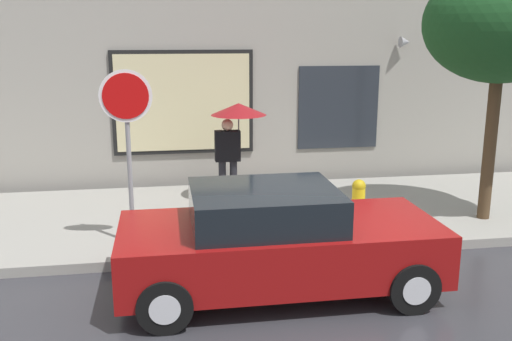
{
  "coord_description": "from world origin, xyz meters",
  "views": [
    {
      "loc": [
        -1.72,
        -6.73,
        3.29
      ],
      "look_at": [
        -0.33,
        1.8,
        1.2
      ],
      "focal_mm": 40.0,
      "sensor_mm": 36.0,
      "label": 1
    }
  ],
  "objects_px": {
    "fire_hydrant": "(358,202)",
    "street_tree": "(511,28)",
    "stop_sign": "(127,123)",
    "parked_car": "(277,242)",
    "pedestrian_with_umbrella": "(235,123)"
  },
  "relations": [
    {
      "from": "pedestrian_with_umbrella",
      "to": "stop_sign",
      "type": "height_order",
      "value": "stop_sign"
    },
    {
      "from": "fire_hydrant",
      "to": "street_tree",
      "type": "xyz_separation_m",
      "value": [
        2.37,
        -0.16,
        2.84
      ]
    },
    {
      "from": "stop_sign",
      "to": "parked_car",
      "type": "bearing_deg",
      "value": -41.32
    },
    {
      "from": "street_tree",
      "to": "stop_sign",
      "type": "bearing_deg",
      "value": -177.56
    },
    {
      "from": "fire_hydrant",
      "to": "stop_sign",
      "type": "distance_m",
      "value": 4.03
    },
    {
      "from": "fire_hydrant",
      "to": "stop_sign",
      "type": "relative_size",
      "value": 0.29
    },
    {
      "from": "fire_hydrant",
      "to": "stop_sign",
      "type": "height_order",
      "value": "stop_sign"
    },
    {
      "from": "parked_car",
      "to": "street_tree",
      "type": "relative_size",
      "value": 0.95
    },
    {
      "from": "pedestrian_with_umbrella",
      "to": "street_tree",
      "type": "relative_size",
      "value": 0.44
    },
    {
      "from": "fire_hydrant",
      "to": "parked_car",
      "type": "bearing_deg",
      "value": -131.1
    },
    {
      "from": "parked_car",
      "to": "pedestrian_with_umbrella",
      "type": "distance_m",
      "value": 3.77
    },
    {
      "from": "parked_car",
      "to": "fire_hydrant",
      "type": "distance_m",
      "value": 2.77
    },
    {
      "from": "fire_hydrant",
      "to": "pedestrian_with_umbrella",
      "type": "relative_size",
      "value": 0.4
    },
    {
      "from": "fire_hydrant",
      "to": "street_tree",
      "type": "relative_size",
      "value": 0.18
    },
    {
      "from": "parked_car",
      "to": "street_tree",
      "type": "bearing_deg",
      "value": 24.68
    }
  ]
}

